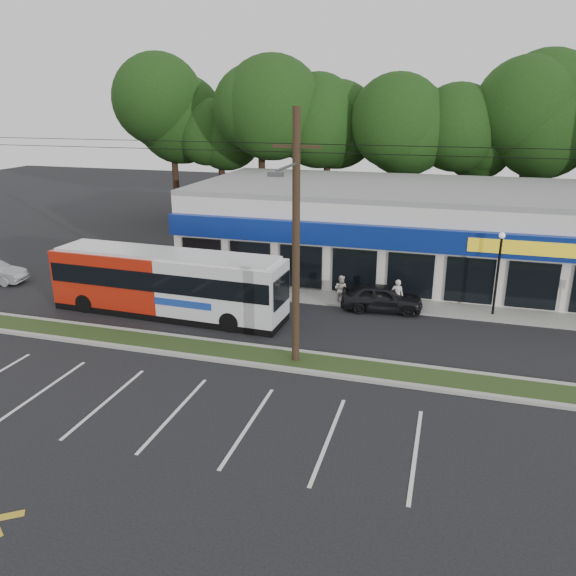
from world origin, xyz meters
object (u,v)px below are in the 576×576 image
Objects in this scene: utility_pole at (291,233)px; metrobus at (167,282)px; lamp_post at (499,264)px; car_dark at (382,298)px; pedestrian_a at (397,295)px; pedestrian_b at (341,289)px.

metrobus is at bearing 154.19° from utility_pole.
lamp_post is 1.04× the size of car_dark.
metrobus is at bearing -164.55° from lamp_post.
car_dark is (10.14, 3.51, -1.00)m from metrobus.
car_dark is at bearing 68.75° from utility_pole.
pedestrian_a is at bearing -85.11° from car_dark.
lamp_post is (8.17, 7.87, -2.74)m from utility_pole.
utility_pole is 9.24m from pedestrian_a.
lamp_post is 2.53× the size of pedestrian_a.
pedestrian_b is at bearing 71.41° from car_dark.
lamp_post is 7.87m from pedestrian_b.
pedestrian_b is at bearing -2.11° from pedestrian_a.
car_dark is at bearing -171.65° from lamp_post.
lamp_post is 2.77× the size of pedestrian_b.
utility_pole is 8.90m from pedestrian_b.
lamp_post is at bearing 17.56° from metrobus.
utility_pole is at bearing -136.05° from lamp_post.
metrobus is 11.52m from pedestrian_a.
pedestrian_b is at bearing -177.75° from lamp_post.
lamp_post is 0.35× the size of metrobus.
lamp_post reaches higher than pedestrian_b.
pedestrian_a is (0.75, 0.14, 0.14)m from car_dark.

